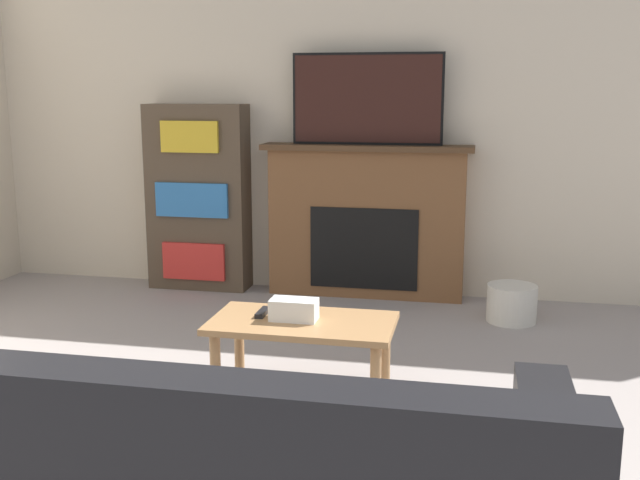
{
  "coord_description": "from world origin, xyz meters",
  "views": [
    {
      "loc": [
        0.76,
        -1.08,
        1.5
      ],
      "look_at": [
        -0.03,
        2.69,
        0.73
      ],
      "focal_mm": 42.0,
      "sensor_mm": 36.0,
      "label": 1
    }
  ],
  "objects_px": {
    "tv": "(367,99)",
    "coffee_table": "(303,334)",
    "storage_basket": "(512,303)",
    "bookshelf": "(198,198)",
    "fireplace": "(366,221)"
  },
  "relations": [
    {
      "from": "tv",
      "to": "coffee_table",
      "type": "distance_m",
      "value": 2.3
    },
    {
      "from": "storage_basket",
      "to": "coffee_table",
      "type": "bearing_deg",
      "value": -122.82
    },
    {
      "from": "bookshelf",
      "to": "fireplace",
      "type": "bearing_deg",
      "value": 1.03
    },
    {
      "from": "fireplace",
      "to": "bookshelf",
      "type": "xyz_separation_m",
      "value": [
        -1.28,
        -0.02,
        0.14
      ]
    },
    {
      "from": "fireplace",
      "to": "tv",
      "type": "xyz_separation_m",
      "value": [
        0.0,
        -0.02,
        0.88
      ]
    },
    {
      "from": "coffee_table",
      "to": "bookshelf",
      "type": "distance_m",
      "value": 2.43
    },
    {
      "from": "fireplace",
      "to": "coffee_table",
      "type": "relative_size",
      "value": 1.76
    },
    {
      "from": "tv",
      "to": "bookshelf",
      "type": "distance_m",
      "value": 1.48
    },
    {
      "from": "coffee_table",
      "to": "storage_basket",
      "type": "xyz_separation_m",
      "value": [
        1.04,
        1.61,
        -0.25
      ]
    },
    {
      "from": "fireplace",
      "to": "storage_basket",
      "type": "xyz_separation_m",
      "value": [
        1.04,
        -0.45,
        -0.44
      ]
    },
    {
      "from": "storage_basket",
      "to": "tv",
      "type": "bearing_deg",
      "value": 157.72
    },
    {
      "from": "coffee_table",
      "to": "storage_basket",
      "type": "height_order",
      "value": "coffee_table"
    },
    {
      "from": "fireplace",
      "to": "tv",
      "type": "bearing_deg",
      "value": -90.0
    },
    {
      "from": "tv",
      "to": "bookshelf",
      "type": "height_order",
      "value": "tv"
    },
    {
      "from": "tv",
      "to": "coffee_table",
      "type": "xyz_separation_m",
      "value": [
        -0.0,
        -2.04,
        -1.07
      ]
    }
  ]
}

